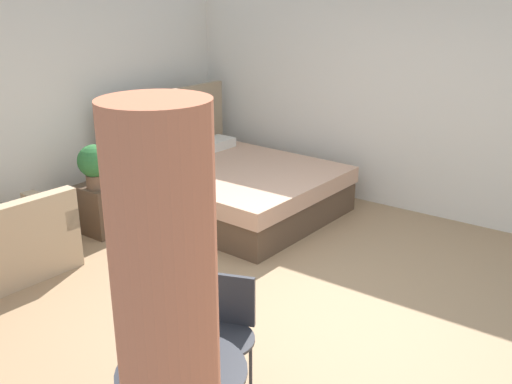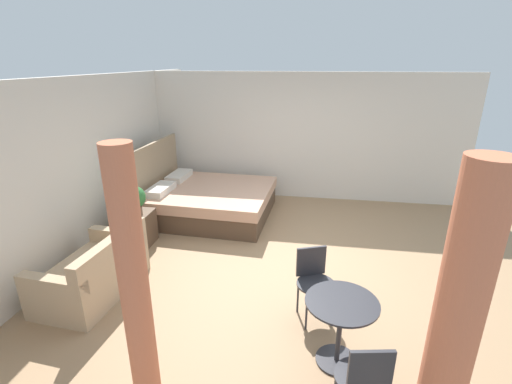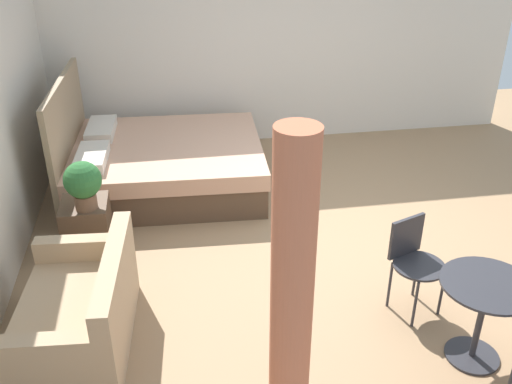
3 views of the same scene
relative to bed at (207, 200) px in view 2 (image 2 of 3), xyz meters
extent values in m
cube|color=#9E7A56|center=(-1.48, -1.80, -0.32)|extent=(8.60, 9.49, 0.02)
cube|color=silver|center=(-1.48, 1.45, 0.99)|extent=(8.60, 0.12, 2.60)
cube|color=silver|center=(1.32, -1.80, 0.99)|extent=(0.12, 6.49, 2.60)
cube|color=brown|center=(0.00, -0.09, -0.13)|extent=(2.00, 2.26, 0.35)
cube|color=tan|center=(0.00, -0.09, 0.14)|extent=(2.05, 2.30, 0.19)
cube|color=#997F60|center=(0.05, 1.02, 0.37)|extent=(1.96, 0.16, 1.35)
cube|color=silver|center=(-0.38, 0.74, 0.30)|extent=(0.70, 0.35, 0.12)
cube|color=silver|center=(0.45, 0.69, 0.30)|extent=(0.70, 0.35, 0.12)
cube|color=tan|center=(-2.64, 0.72, -0.11)|extent=(1.42, 0.93, 0.40)
cube|color=tan|center=(-2.67, 0.38, 0.29)|extent=(1.37, 0.25, 0.40)
cube|color=tan|center=(-2.03, 0.67, 0.19)|extent=(0.20, 0.83, 0.19)
cube|color=tan|center=(-3.25, 0.77, 0.19)|extent=(0.20, 0.83, 0.19)
cube|color=brown|center=(-1.32, 0.74, -0.03)|extent=(0.48, 0.44, 0.54)
cylinder|color=brown|center=(-1.42, 0.70, 0.31)|extent=(0.21, 0.21, 0.15)
sphere|color=#2D6B33|center=(-1.42, 0.70, 0.53)|extent=(0.35, 0.35, 0.35)
cylinder|color=#2D2D33|center=(-3.31, -2.30, -0.30)|extent=(0.41, 0.41, 0.02)
cylinder|color=#2D2D33|center=(-3.31, -2.30, 0.03)|extent=(0.05, 0.05, 0.68)
cylinder|color=#2D2D33|center=(-3.31, -2.30, 0.38)|extent=(0.69, 0.69, 0.02)
cylinder|color=#2D2D33|center=(-2.90, -1.98, -0.08)|extent=(0.02, 0.02, 0.45)
cylinder|color=#2D2D33|center=(-2.79, -2.26, -0.08)|extent=(0.02, 0.02, 0.45)
cylinder|color=#2D2D33|center=(-2.62, -1.87, -0.08)|extent=(0.02, 0.02, 0.45)
cylinder|color=#2D2D33|center=(-2.51, -2.15, -0.08)|extent=(0.02, 0.02, 0.45)
cylinder|color=#2D2D33|center=(-2.71, -2.07, 0.15)|extent=(0.55, 0.55, 0.02)
cube|color=#2D2D33|center=(-2.54, -2.00, 0.34)|extent=(0.15, 0.33, 0.35)
cylinder|color=#2D2D33|center=(-3.94, -2.41, 0.17)|extent=(0.47, 0.47, 0.02)
cube|color=#2D2D33|center=(-4.11, -2.45, 0.39)|extent=(0.09, 0.32, 0.41)
cylinder|color=#D1704C|center=(-4.03, -2.97, 0.84)|extent=(0.31, 0.31, 2.29)
cylinder|color=#D1704C|center=(-4.03, -0.67, 0.84)|extent=(0.22, 0.22, 2.29)
camera|label=1|loc=(-5.08, -4.06, 2.26)|focal=40.11mm
camera|label=2|loc=(-6.20, -1.96, 2.49)|focal=25.43mm
camera|label=3|loc=(-6.28, -0.11, 2.89)|focal=39.93mm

